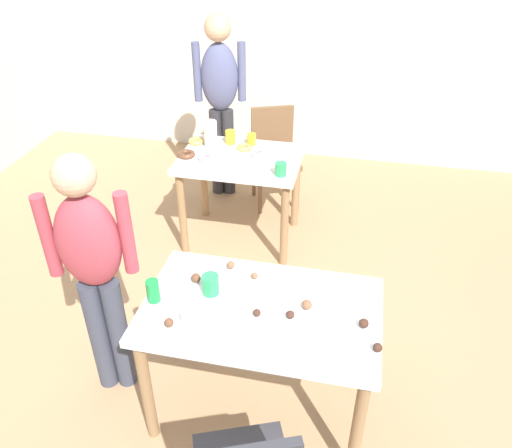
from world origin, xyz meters
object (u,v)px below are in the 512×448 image
Objects in this scene: dining_table_far at (241,172)px; soda_can at (153,291)px; dining_table_near at (261,324)px; pitcher_far at (211,134)px; person_girl_near at (93,262)px; person_adult_far at (220,92)px; chair_far_table at (274,151)px; mixing_bowl at (200,316)px.

dining_table_far is 7.60× the size of soda_can.
dining_table_near is 5.41× the size of pitcher_far.
person_girl_near is 2.34m from person_adult_far.
dining_table_near is at bearing -66.21° from pitcher_far.
dining_table_near is 2.34m from chair_far_table.
person_girl_near is at bearing -179.45° from dining_table_near.
person_girl_near reaches higher than dining_table_far.
pitcher_far is at bearing 97.31° from soda_can.
mixing_bowl is (0.24, -1.76, 0.16)m from dining_table_far.
dining_table_near is 0.56m from soda_can.
dining_table_near is 0.90m from person_girl_near.
chair_far_table reaches higher than mixing_bowl.
chair_far_table is at bearing -2.69° from person_adult_far.
mixing_bowl reaches higher than dining_table_far.
chair_far_table is 2.48m from mixing_bowl.
pitcher_far is (-0.41, -0.57, 0.36)m from chair_far_table.
pitcher_far is at bearing -125.61° from chair_far_table.
dining_table_near is 9.64× the size of soda_can.
person_girl_near is (-0.51, -2.32, 0.40)m from chair_far_table.
person_adult_far is 2.56m from mixing_bowl.
dining_table_near is 1.35× the size of chair_far_table.
soda_can is at bearing -94.29° from chair_far_table.
chair_far_table is 7.13× the size of soda_can.
chair_far_table reaches higher than dining_table_near.
mixing_bowl is 0.83× the size of pitcher_far.
mixing_bowl is at bearing -13.21° from person_girl_near.
person_adult_far reaches higher than chair_far_table.
soda_can reaches higher than chair_far_table.
soda_can is at bearing -8.49° from person_girl_near.
mixing_bowl is 1.49× the size of soda_can.
person_adult_far is 2.42m from soda_can.
person_adult_far is (0.02, 2.34, 0.10)m from person_girl_near.
dining_table_far is at bearing -64.01° from person_adult_far.
soda_can is 1.81m from pitcher_far.
dining_table_near is 1.91m from pitcher_far.
person_adult_far is 7.54× the size of pitcher_far.
chair_far_table is at bearing 78.59° from dining_table_far.
dining_table_far is 0.88m from person_adult_far.
dining_table_near is 2.51m from person_adult_far.
dining_table_far is at bearing 97.59° from mixing_bowl.
chair_far_table is at bearing 92.21° from mixing_bowl.
dining_table_far is 1.07× the size of chair_far_table.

